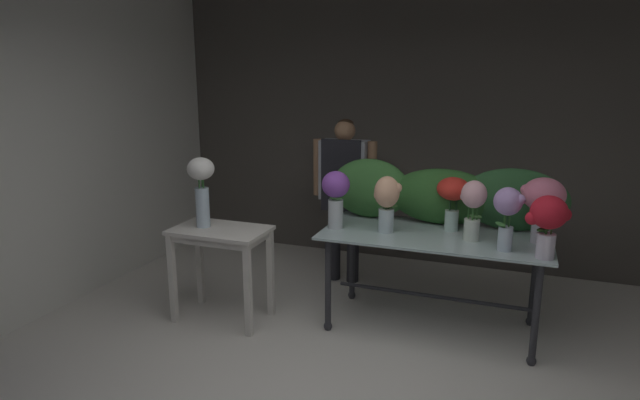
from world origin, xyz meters
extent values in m
plane|color=silver|center=(0.00, 1.61, 0.00)|extent=(7.32, 7.32, 0.00)
cube|color=#4C4742|center=(0.00, 3.21, 1.48)|extent=(5.63, 0.12, 2.96)
cube|color=silver|center=(-2.81, 1.61, 1.48)|extent=(0.12, 3.33, 2.96)
cube|color=#ABC4C6|center=(0.39, 1.57, 0.79)|extent=(1.74, 0.86, 0.02)
cylinder|color=#2D2D33|center=(-0.38, 1.24, 0.39)|extent=(0.05, 0.05, 0.78)
sphere|color=#2D2D33|center=(-0.38, 1.24, 0.03)|extent=(0.07, 0.07, 0.07)
cylinder|color=#2D2D33|center=(1.17, 1.24, 0.39)|extent=(0.05, 0.05, 0.78)
sphere|color=#2D2D33|center=(1.17, 1.24, 0.03)|extent=(0.07, 0.07, 0.07)
cylinder|color=#2D2D33|center=(-0.38, 1.90, 0.39)|extent=(0.05, 0.05, 0.78)
sphere|color=#2D2D33|center=(-0.38, 1.90, 0.03)|extent=(0.07, 0.07, 0.07)
cylinder|color=#2D2D33|center=(1.17, 1.90, 0.39)|extent=(0.05, 0.05, 0.78)
sphere|color=#2D2D33|center=(1.17, 1.90, 0.03)|extent=(0.07, 0.07, 0.07)
cylinder|color=#2D2D33|center=(0.39, 1.57, 0.27)|extent=(1.54, 0.03, 0.03)
cube|color=silver|center=(-1.28, 1.13, 0.78)|extent=(0.78, 0.49, 0.03)
cube|color=silver|center=(-1.28, 1.13, 0.73)|extent=(0.72, 0.43, 0.06)
cube|color=silver|center=(-1.63, 0.92, 0.38)|extent=(0.05, 0.05, 0.76)
cube|color=silver|center=(-0.93, 0.92, 0.38)|extent=(0.05, 0.05, 0.76)
cube|color=silver|center=(-1.63, 1.33, 0.38)|extent=(0.05, 0.05, 0.76)
cube|color=silver|center=(-0.93, 1.33, 0.38)|extent=(0.05, 0.05, 0.76)
cylinder|color=#232328|center=(-0.69, 2.30, 0.42)|extent=(0.12, 0.12, 0.84)
cylinder|color=#232328|center=(-0.49, 2.30, 0.42)|extent=(0.12, 0.12, 0.84)
cube|color=#999EA8|center=(-0.59, 2.30, 1.13)|extent=(0.45, 0.22, 0.57)
cube|color=black|center=(-0.59, 2.19, 1.09)|extent=(0.39, 0.02, 0.69)
cylinder|color=#936B4C|center=(-0.86, 2.30, 1.14)|extent=(0.09, 0.09, 0.55)
cylinder|color=#936B4C|center=(-0.32, 2.30, 1.14)|extent=(0.09, 0.09, 0.55)
sphere|color=#936B4C|center=(-0.59, 2.30, 1.50)|extent=(0.20, 0.20, 0.20)
ellipsoid|color=black|center=(-0.59, 2.32, 1.57)|extent=(0.15, 0.15, 0.09)
ellipsoid|color=#387033|center=(-0.22, 1.88, 1.06)|extent=(0.70, 0.26, 0.52)
ellipsoid|color=#2D6028|center=(0.40, 1.88, 1.03)|extent=(0.88, 0.31, 0.47)
ellipsoid|color=#28562D|center=(0.96, 1.88, 1.05)|extent=(0.84, 0.22, 0.50)
cylinder|color=silver|center=(1.18, 1.26, 0.89)|extent=(0.12, 0.12, 0.17)
cylinder|color=#9EBCB2|center=(1.18, 1.26, 0.84)|extent=(0.11, 0.11, 0.07)
cylinder|color=#2D6028|center=(1.21, 1.26, 0.93)|extent=(0.01, 0.01, 0.24)
cylinder|color=#2D6028|center=(1.17, 1.27, 0.93)|extent=(0.01, 0.01, 0.24)
cylinder|color=#2D6028|center=(1.18, 1.24, 0.93)|extent=(0.01, 0.01, 0.24)
ellipsoid|color=red|center=(1.18, 1.26, 1.12)|extent=(0.24, 0.24, 0.23)
sphere|color=red|center=(1.08, 1.23, 1.08)|extent=(0.09, 0.09, 0.09)
sphere|color=red|center=(1.28, 1.28, 1.11)|extent=(0.09, 0.09, 0.09)
ellipsoid|color=#2D6028|center=(1.16, 1.28, 0.99)|extent=(0.10, 0.09, 0.03)
cylinder|color=silver|center=(0.50, 1.71, 0.88)|extent=(0.11, 0.11, 0.17)
cylinder|color=#9EBCB2|center=(0.50, 1.71, 0.84)|extent=(0.10, 0.10, 0.07)
cylinder|color=#28562D|center=(0.53, 1.72, 0.95)|extent=(0.01, 0.01, 0.28)
cylinder|color=#28562D|center=(0.48, 1.73, 0.95)|extent=(0.01, 0.01, 0.28)
cylinder|color=#28562D|center=(0.48, 1.69, 0.95)|extent=(0.01, 0.01, 0.28)
ellipsoid|color=red|center=(0.50, 1.71, 1.14)|extent=(0.26, 0.26, 0.18)
sphere|color=red|center=(0.42, 1.70, 1.15)|extent=(0.07, 0.07, 0.07)
sphere|color=red|center=(0.61, 1.69, 1.11)|extent=(0.09, 0.09, 0.09)
cylinder|color=silver|center=(0.02, 1.48, 0.90)|extent=(0.12, 0.12, 0.19)
cylinder|color=#9EBCB2|center=(0.02, 1.48, 0.84)|extent=(0.11, 0.11, 0.08)
cylinder|color=#387033|center=(0.04, 1.48, 0.93)|extent=(0.01, 0.01, 0.24)
cylinder|color=#387033|center=(0.02, 1.51, 0.93)|extent=(0.01, 0.01, 0.24)
cylinder|color=#387033|center=(0.00, 1.49, 0.93)|extent=(0.01, 0.01, 0.24)
cylinder|color=#387033|center=(0.02, 1.47, 0.93)|extent=(0.01, 0.01, 0.24)
ellipsoid|color=#F4B78E|center=(0.02, 1.48, 1.13)|extent=(0.20, 0.20, 0.25)
sphere|color=#F4B78E|center=(-0.04, 1.50, 1.10)|extent=(0.09, 0.09, 0.09)
sphere|color=#F4B78E|center=(0.10, 1.49, 1.16)|extent=(0.08, 0.08, 0.08)
ellipsoid|color=#477F3D|center=(0.06, 1.51, 1.01)|extent=(0.11, 0.08, 0.03)
cylinder|color=silver|center=(0.92, 1.33, 0.89)|extent=(0.10, 0.10, 0.18)
cylinder|color=#9EBCB2|center=(0.92, 1.33, 0.84)|extent=(0.09, 0.09, 0.07)
cylinder|color=#2D6028|center=(0.94, 1.34, 0.96)|extent=(0.01, 0.01, 0.29)
cylinder|color=#2D6028|center=(0.90, 1.35, 0.96)|extent=(0.01, 0.01, 0.29)
cylinder|color=#2D6028|center=(0.91, 1.31, 0.96)|extent=(0.01, 0.01, 0.29)
ellipsoid|color=#B28ED1|center=(0.92, 1.33, 1.16)|extent=(0.20, 0.20, 0.20)
sphere|color=#B28ED1|center=(1.00, 1.31, 1.18)|extent=(0.08, 0.08, 0.08)
ellipsoid|color=#387033|center=(0.88, 1.31, 1.00)|extent=(0.10, 0.10, 0.03)
cylinder|color=silver|center=(1.16, 1.61, 0.90)|extent=(0.13, 0.13, 0.20)
cylinder|color=#9EBCB2|center=(1.16, 1.61, 0.85)|extent=(0.12, 0.12, 0.08)
cylinder|color=#28562D|center=(1.19, 1.61, 0.95)|extent=(0.01, 0.01, 0.28)
cylinder|color=#28562D|center=(1.15, 1.63, 0.95)|extent=(0.01, 0.01, 0.28)
cylinder|color=#28562D|center=(1.15, 1.59, 0.95)|extent=(0.01, 0.01, 0.28)
ellipsoid|color=pink|center=(1.16, 1.61, 1.17)|extent=(0.31, 0.31, 0.25)
sphere|color=pink|center=(1.04, 1.62, 1.19)|extent=(0.08, 0.08, 0.08)
cylinder|color=silver|center=(-0.39, 1.45, 0.92)|extent=(0.12, 0.12, 0.24)
cylinder|color=#9EBCB2|center=(-0.39, 1.45, 0.85)|extent=(0.11, 0.11, 0.10)
cylinder|color=#28562D|center=(-0.37, 1.45, 0.96)|extent=(0.01, 0.01, 0.29)
cylinder|color=#28562D|center=(-0.41, 1.47, 0.96)|extent=(0.01, 0.01, 0.29)
cylinder|color=#28562D|center=(-0.41, 1.43, 0.96)|extent=(0.01, 0.01, 0.29)
ellipsoid|color=purple|center=(-0.39, 1.45, 1.16)|extent=(0.23, 0.23, 0.22)
sphere|color=purple|center=(-0.46, 1.47, 1.17)|extent=(0.11, 0.11, 0.11)
sphere|color=purple|center=(-0.33, 1.43, 1.15)|extent=(0.08, 0.08, 0.08)
ellipsoid|color=#477F3D|center=(-0.38, 1.42, 1.06)|extent=(0.10, 0.04, 0.03)
cylinder|color=silver|center=(0.68, 1.50, 0.88)|extent=(0.12, 0.12, 0.16)
cylinder|color=#9EBCB2|center=(0.68, 1.50, 0.84)|extent=(0.11, 0.11, 0.07)
cylinder|color=#2D6028|center=(0.71, 1.50, 0.95)|extent=(0.01, 0.01, 0.28)
cylinder|color=#2D6028|center=(0.68, 1.52, 0.95)|extent=(0.01, 0.01, 0.28)
cylinder|color=#2D6028|center=(0.65, 1.51, 0.95)|extent=(0.01, 0.01, 0.28)
cylinder|color=#2D6028|center=(0.68, 1.47, 0.95)|extent=(0.01, 0.01, 0.28)
ellipsoid|color=#EFB2BC|center=(0.68, 1.50, 1.16)|extent=(0.19, 0.19, 0.21)
sphere|color=#EFB2BC|center=(0.61, 1.53, 1.13)|extent=(0.07, 0.07, 0.07)
sphere|color=#EFB2BC|center=(0.73, 1.49, 1.18)|extent=(0.07, 0.07, 0.07)
ellipsoid|color=#477F3D|center=(0.70, 1.51, 0.99)|extent=(0.11, 0.07, 0.03)
cylinder|color=silver|center=(-1.44, 1.13, 0.96)|extent=(0.11, 0.11, 0.33)
cylinder|color=#9EBCB2|center=(-1.44, 1.13, 0.87)|extent=(0.10, 0.10, 0.14)
cylinder|color=#387033|center=(-1.42, 1.13, 1.02)|extent=(0.01, 0.01, 0.42)
cylinder|color=#387033|center=(-1.44, 1.15, 1.02)|extent=(0.01, 0.01, 0.42)
cylinder|color=#387033|center=(-1.44, 1.10, 1.02)|extent=(0.01, 0.01, 0.42)
ellipsoid|color=white|center=(-1.44, 1.13, 1.28)|extent=(0.22, 0.22, 0.18)
sphere|color=white|center=(-1.53, 1.16, 1.27)|extent=(0.07, 0.07, 0.07)
sphere|color=white|center=(-1.36, 1.13, 1.28)|extent=(0.07, 0.07, 0.07)
camera|label=1|loc=(0.94, -2.49, 2.03)|focal=29.77mm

